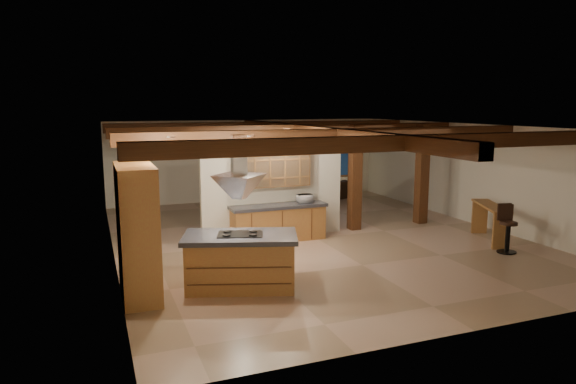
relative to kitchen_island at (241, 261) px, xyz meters
name	(u,v)px	position (x,y,z in m)	size (l,w,h in m)	color
ground	(316,238)	(2.84, 2.86, -0.53)	(12.00, 12.00, 0.00)	tan
room_walls	(316,170)	(2.84, 2.86, 1.25)	(12.00, 12.00, 12.00)	beige
ceiling_beams	(317,132)	(2.84, 2.86, 2.23)	(10.00, 12.00, 0.28)	#371C0D
timber_posts	(390,165)	(5.34, 3.36, 1.23)	(2.50, 0.30, 2.90)	#371C0D
partition_wall	(273,196)	(1.84, 3.36, 0.57)	(3.80, 0.18, 2.20)	beige
pantry_cabinet	(138,232)	(-1.82, 0.26, 0.67)	(0.67, 1.60, 2.40)	olive
back_counter	(278,222)	(1.84, 2.97, -0.05)	(2.50, 0.66, 0.94)	olive
upper_display_cabinet	(275,168)	(1.84, 3.17, 1.32)	(1.80, 0.36, 0.95)	olive
range_hood	(239,195)	(0.00, 0.00, 1.25)	(1.10, 1.10, 1.40)	silver
back_windows	(319,156)	(5.64, 8.79, 0.97)	(2.70, 0.07, 1.70)	#371C0D
framed_art	(208,155)	(1.34, 8.79, 1.17)	(0.65, 0.05, 0.85)	#371C0D
recessed_cans	(241,134)	(0.31, 0.93, 2.34)	(3.16, 2.46, 0.03)	silver
kitchen_island	(241,261)	(0.00, 0.00, 0.00)	(2.37, 1.74, 1.05)	olive
dining_table	(270,205)	(2.58, 5.74, -0.18)	(2.01, 1.12, 0.71)	#3C180F
sofa	(328,190)	(5.56, 7.83, -0.20)	(2.27, 0.89, 0.66)	black
microwave	(305,199)	(2.57, 2.97, 0.52)	(0.39, 0.26, 0.22)	silver
bar_counter	(490,217)	(6.88, 1.01, 0.10)	(1.12, 1.81, 0.93)	olive
side_table	(352,189)	(6.73, 8.14, -0.28)	(0.40, 0.40, 0.50)	#371C0D
table_lamp	(352,177)	(6.73, 8.14, 0.20)	(0.27, 0.27, 0.32)	black
bar_stool_a	(508,229)	(6.53, 0.04, 0.04)	(0.40, 0.41, 1.12)	black
bar_stool_b	(506,228)	(6.46, 0.03, 0.05)	(0.41, 0.42, 1.15)	black
dining_chairs	(270,197)	(2.58, 5.74, 0.08)	(2.35, 2.35, 1.19)	#371C0D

